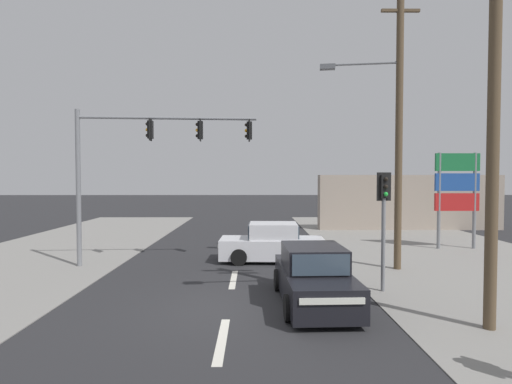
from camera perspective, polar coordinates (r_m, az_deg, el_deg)
The scene contains 12 objects.
ground_plane at distance 10.81m, azimuth -4.03°, elevation -16.29°, with size 140.00×140.00×0.00m, color #28282B.
lane_dash_near at distance 8.93m, azimuth -4.89°, elevation -20.29°, with size 0.20×2.40×0.01m, color silver.
lane_dash_mid at distance 13.68m, azimuth -3.23°, elevation -12.34°, with size 0.20×2.40×0.01m, color silver.
lane_dash_far at distance 18.56m, azimuth -2.47°, elevation -8.52°, with size 0.20×2.40×0.01m, color silver.
utility_pole_foreground_right at distance 10.39m, azimuth 30.33°, elevation 13.87°, with size 3.78×0.55×10.42m.
utility_pole_midground_right at distance 15.73m, azimuth 19.32°, elevation 10.16°, with size 3.77×0.68×10.57m.
traffic_signal_mast at distance 16.00m, azimuth -16.02°, elevation 5.37°, with size 6.88×0.73×6.00m.
pedestal_signal_right_kerb at distance 12.40m, azimuth 17.79°, elevation -2.60°, with size 0.44×0.30×3.56m.
shopping_plaza_sign at distance 21.28m, azimuth 26.78°, elevation 0.68°, with size 2.10×0.16×4.60m.
shopfront_wall_far at distance 28.25m, azimuth 21.06°, elevation -1.37°, with size 12.00×1.00×3.60m, color #A39384.
sedan_receding_far at distance 16.41m, azimuth 2.33°, elevation -7.43°, with size 4.28×1.98×1.56m.
sedan_oncoming_near at distance 11.12m, azimuth 8.25°, elevation -12.00°, with size 2.01×4.29×1.56m.
Camera 1 is at (0.65, -10.24, 3.39)m, focal length 28.00 mm.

